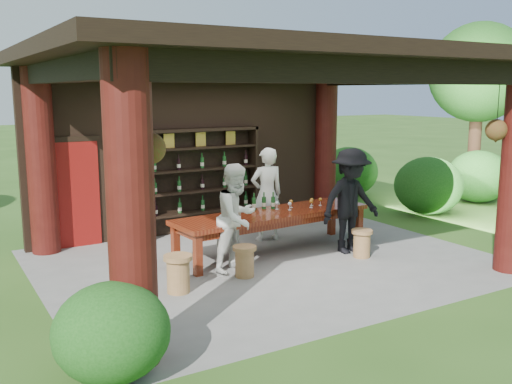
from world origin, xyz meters
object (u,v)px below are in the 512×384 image
wine_shelf (202,181)px  host (267,194)px  tasting_table (273,218)px  napkin_basket (232,215)px  stool_near_left (245,261)px  stool_far_left (178,273)px  guest_man (351,201)px  guest_woman (237,218)px  stool_near_right (362,243)px

wine_shelf → host: (0.81, -1.19, -0.17)m
tasting_table → napkin_basket: 0.96m
napkin_basket → wine_shelf: bearing=77.4°
wine_shelf → tasting_table: (0.44, -2.02, -0.44)m
stool_near_left → stool_far_left: bearing=-173.9°
stool_near_left → napkin_basket: napkin_basket is taller
stool_near_left → napkin_basket: size_ratio=1.90×
host → guest_man: size_ratio=0.96×
stool_near_left → wine_shelf: bearing=77.1°
stool_far_left → guest_woman: bearing=21.4°
host → guest_woman: bearing=51.5°
wine_shelf → napkin_basket: (-0.49, -2.17, -0.26)m
tasting_table → napkin_basket: bearing=-170.7°
tasting_table → wine_shelf: bearing=102.3°
tasting_table → guest_man: (1.21, -0.68, 0.31)m
stool_far_left → napkin_basket: bearing=33.5°
stool_far_left → stool_near_right: bearing=0.2°
stool_far_left → guest_woman: guest_woman is taller
stool_near_right → host: 2.14m
napkin_basket → stool_near_right: bearing=-22.9°
tasting_table → guest_man: 1.42m
wine_shelf → stool_far_left: size_ratio=4.40×
guest_woman → stool_far_left: bearing=177.4°
stool_near_right → tasting_table: bearing=138.7°
stool_near_right → stool_far_left: 3.47m
guest_man → napkin_basket: (-2.13, 0.52, -0.12)m
host → guest_woman: (-1.42, -1.40, -0.03)m
guest_man → napkin_basket: 2.20m
tasting_table → stool_near_left: (-1.12, -0.93, -0.38)m
stool_near_left → guest_woman: guest_woman is taller
tasting_table → stool_far_left: 2.54m
stool_near_right → guest_woman: guest_woman is taller
host → guest_man: bearing=125.9°
stool_far_left → guest_woman: size_ratio=0.32×
guest_woman → wine_shelf: bearing=52.7°
guest_man → stool_near_right: bearing=-94.0°
stool_far_left → guest_man: bearing=6.2°
host → napkin_basket: size_ratio=6.98×
host → tasting_table: bearing=72.8°
napkin_basket → tasting_table: bearing=9.3°
wine_shelf → guest_woman: wine_shelf is taller
host → guest_woman: size_ratio=1.04×
host → stool_far_left: bearing=42.3°
stool_near_right → host: (-0.81, 1.87, 0.65)m
tasting_table → host: (0.37, 0.83, 0.27)m
tasting_table → napkin_basket: (-0.93, -0.15, 0.18)m
stool_near_right → host: size_ratio=0.27×
stool_near_right → napkin_basket: (-2.11, 0.89, 0.56)m
wine_shelf → stool_near_left: 3.14m
wine_shelf → guest_man: wine_shelf is taller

